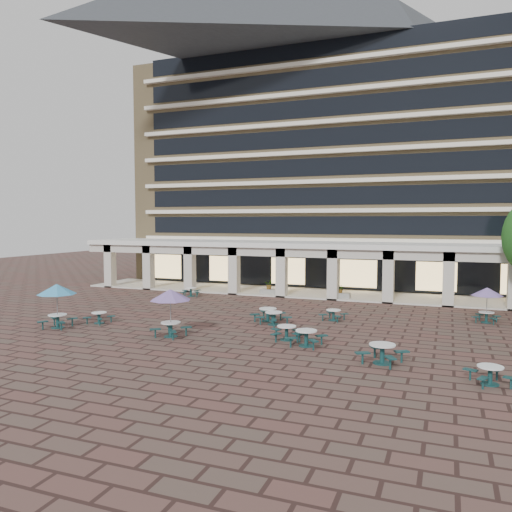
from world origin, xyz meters
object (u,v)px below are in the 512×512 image
at_px(picnic_table_2, 382,352).
at_px(picnic_table_3, 490,374).
at_px(planter_right, 341,294).
at_px(planter_left, 269,289).

height_order(picnic_table_2, picnic_table_3, picnic_table_2).
bearing_deg(planter_right, picnic_table_3, -62.87).
bearing_deg(planter_left, planter_right, 0.00).
xyz_separation_m(picnic_table_3, planter_right, (-9.46, 18.46, -0.01)).
relative_size(picnic_table_3, planter_left, 1.29).
xyz_separation_m(picnic_table_2, picnic_table_3, (4.15, -1.40, -0.09)).
bearing_deg(picnic_table_2, planter_right, 123.65).
bearing_deg(picnic_table_3, planter_left, 107.89).
bearing_deg(picnic_table_3, picnic_table_2, 139.39).
xyz_separation_m(planter_left, planter_right, (5.99, 0.00, -0.11)).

